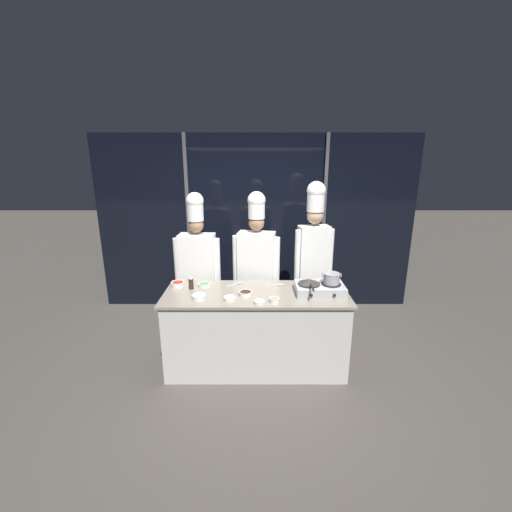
{
  "coord_description": "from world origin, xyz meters",
  "views": [
    {
      "loc": [
        -0.0,
        -3.52,
        2.37
      ],
      "look_at": [
        0.0,
        0.25,
        1.26
      ],
      "focal_mm": 24.0,
      "sensor_mm": 36.0,
      "label": 1
    }
  ],
  "objects": [
    {
      "name": "prep_bowl_scallions",
      "position": [
        -0.6,
        0.2,
        0.93
      ],
      "size": [
        0.15,
        0.15,
        0.04
      ],
      "color": "white",
      "rests_on": "demo_counter"
    },
    {
      "name": "chef_head",
      "position": [
        -0.74,
        0.63,
        1.12
      ],
      "size": [
        0.59,
        0.25,
        1.95
      ],
      "rotation": [
        0.0,
        0.0,
        3.09
      ],
      "color": "#2D3856",
      "rests_on": "ground_plane"
    },
    {
      "name": "prep_bowl_garlic",
      "position": [
        -0.28,
        -0.2,
        0.94
      ],
      "size": [
        0.13,
        0.13,
        0.04
      ],
      "color": "white",
      "rests_on": "demo_counter"
    },
    {
      "name": "prep_bowl_chili_flakes",
      "position": [
        -0.91,
        0.2,
        0.94
      ],
      "size": [
        0.16,
        0.16,
        0.05
      ],
      "color": "white",
      "rests_on": "demo_counter"
    },
    {
      "name": "ground_plane",
      "position": [
        0.0,
        0.0,
        0.0
      ],
      "size": [
        24.0,
        24.0,
        0.0
      ],
      "primitive_type": "plane",
      "color": "#47423D"
    },
    {
      "name": "chef_sous",
      "position": [
        0.01,
        0.62,
        1.13
      ],
      "size": [
        0.59,
        0.31,
        1.96
      ],
      "rotation": [
        0.0,
        0.0,
        2.96
      ],
      "color": "#2D3856",
      "rests_on": "ground_plane"
    },
    {
      "name": "demo_counter",
      "position": [
        0.0,
        0.0,
        0.46
      ],
      "size": [
        2.04,
        0.78,
        0.91
      ],
      "color": "beige",
      "rests_on": "ground_plane"
    },
    {
      "name": "squeeze_bottle_soy",
      "position": [
        -0.74,
        0.11,
        0.99
      ],
      "size": [
        0.06,
        0.06,
        0.16
      ],
      "color": "#332319",
      "rests_on": "demo_counter"
    },
    {
      "name": "prep_bowl_bean_sprouts",
      "position": [
        0.03,
        -0.3,
        0.94
      ],
      "size": [
        0.11,
        0.11,
        0.04
      ],
      "color": "white",
      "rests_on": "demo_counter"
    },
    {
      "name": "serving_spoon_solid",
      "position": [
        -0.22,
        0.26,
        0.92
      ],
      "size": [
        0.2,
        0.14,
        0.02
      ],
      "color": "#B2B5BA",
      "rests_on": "demo_counter"
    },
    {
      "name": "prep_bowl_soy_glaze",
      "position": [
        -0.11,
        -0.08,
        0.94
      ],
      "size": [
        0.15,
        0.15,
        0.05
      ],
      "color": "white",
      "rests_on": "demo_counter"
    },
    {
      "name": "prep_bowl_mushrooms",
      "position": [
        0.19,
        -0.27,
        0.95
      ],
      "size": [
        0.11,
        0.11,
        0.05
      ],
      "color": "white",
      "rests_on": "demo_counter"
    },
    {
      "name": "portable_stove",
      "position": [
        0.7,
        -0.02,
        0.97
      ],
      "size": [
        0.53,
        0.37,
        0.11
      ],
      "color": "#B2B5BA",
      "rests_on": "demo_counter"
    },
    {
      "name": "window_wall_back",
      "position": [
        0.0,
        1.74,
        1.35
      ],
      "size": [
        4.91,
        0.09,
        2.7
      ],
      "color": "black",
      "rests_on": "ground_plane"
    },
    {
      "name": "serving_spoon_slotted",
      "position": [
        0.26,
        0.22,
        0.92
      ],
      "size": [
        0.23,
        0.06,
        0.02
      ],
      "color": "#B2B5BA",
      "rests_on": "demo_counter"
    },
    {
      "name": "prep_bowl_noodles",
      "position": [
        -0.6,
        -0.18,
        0.94
      ],
      "size": [
        0.15,
        0.15,
        0.05
      ],
      "color": "white",
      "rests_on": "demo_counter"
    },
    {
      "name": "frying_pan",
      "position": [
        0.58,
        -0.02,
        1.05
      ],
      "size": [
        0.25,
        0.42,
        0.05
      ],
      "color": "#38332D",
      "rests_on": "portable_stove"
    },
    {
      "name": "stock_pot",
      "position": [
        0.82,
        -0.02,
        1.09
      ],
      "size": [
        0.21,
        0.18,
        0.12
      ],
      "color": "#93969B",
      "rests_on": "portable_stove"
    },
    {
      "name": "chef_line",
      "position": [
        0.73,
        0.67,
        1.26
      ],
      "size": [
        0.5,
        0.26,
        2.08
      ],
      "rotation": [
        0.0,
        0.0,
        3.32
      ],
      "color": "#232326",
      "rests_on": "ground_plane"
    }
  ]
}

